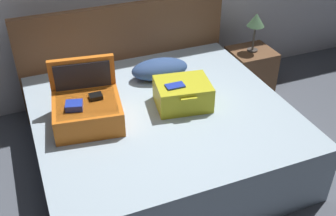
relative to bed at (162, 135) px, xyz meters
The scene contains 8 objects.
ground_plane 0.48m from the bed, 90.00° to the right, with size 12.00×12.00×0.00m, color #4C515B.
bed is the anchor object (origin of this frame).
headboard 1.02m from the bed, 90.00° to the left, with size 2.04×0.08×1.05m, color brown.
hard_case_large 0.70m from the bed, behind, with size 0.56×0.55×0.44m.
hard_case_medium 0.41m from the bed, ahead, with size 0.48×0.41×0.22m.
pillow_near_headboard 0.61m from the bed, 70.33° to the left, with size 0.51×0.27×0.18m, color navy.
nightstand 1.46m from the bed, 28.40° to the left, with size 0.44×0.40×0.49m, color brown.
table_lamp 1.55m from the bed, 28.40° to the left, with size 0.17×0.17×0.40m.
Camera 1 is at (-0.97, -2.13, 2.37)m, focal length 43.65 mm.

